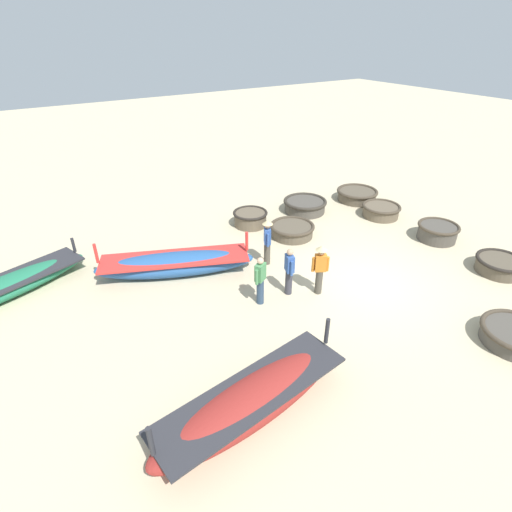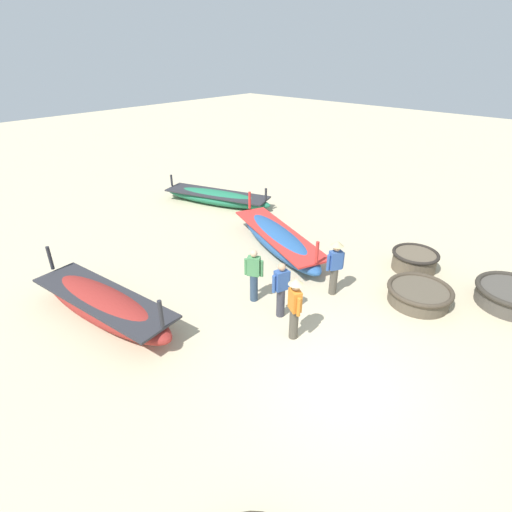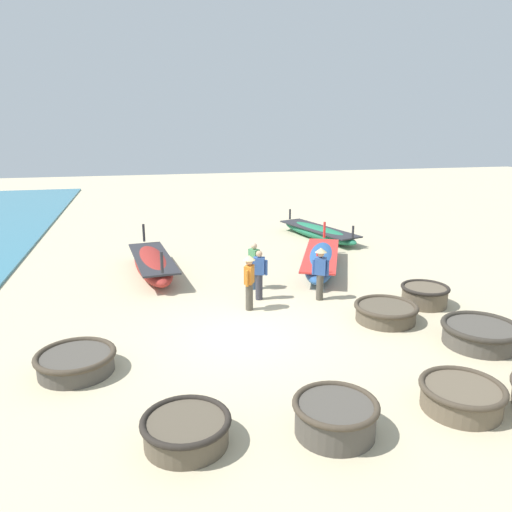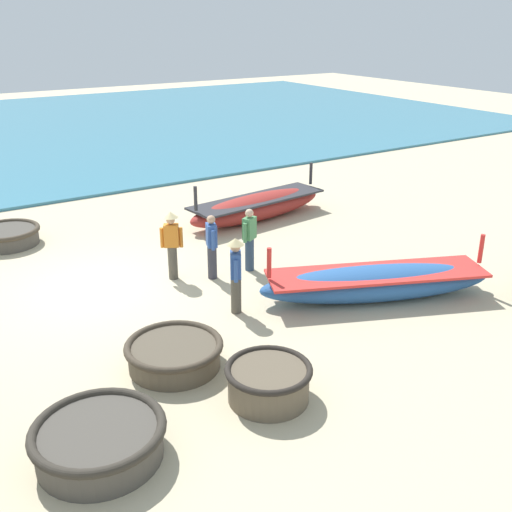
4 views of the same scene
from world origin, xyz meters
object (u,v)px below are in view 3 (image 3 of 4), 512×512
fisherman_with_hat (320,270)px  fisherman_by_coracle (254,265)px  coracle_center (462,396)px  coracle_far_left (425,295)px  coracle_tilted (480,333)px  long_boat_ochre_hull (153,264)px  long_boat_green_hull (318,232)px  coracle_front_left (335,416)px  coracle_nearest (386,312)px  fisherman_crouching (249,279)px  fisherman_standing_right (259,274)px  coracle_upturned (76,361)px  coracle_far_right (186,429)px  long_boat_white_hull (321,260)px

fisherman_with_hat → fisherman_by_coracle: size_ratio=1.06×
fisherman_by_coracle → coracle_center: bearing=-73.1°
coracle_far_left → coracle_tilted: bearing=-92.5°
long_boat_ochre_hull → long_boat_green_hull: bearing=27.8°
fisherman_with_hat → coracle_front_left: bearing=-107.5°
coracle_nearest → fisherman_crouching: (-3.53, 1.65, 0.69)m
fisherman_standing_right → fisherman_by_coracle: same height
fisherman_crouching → coracle_upturned: bearing=-147.9°
coracle_far_left → long_boat_ochre_hull: (-7.92, 4.90, 0.08)m
fisherman_standing_right → coracle_upturned: bearing=-144.0°
coracle_upturned → coracle_far_right: (2.16, -3.09, 0.02)m
coracle_tilted → coracle_far_right: size_ratio=1.22×
coracle_tilted → long_boat_green_hull: 11.78m
coracle_front_left → fisherman_with_hat: bearing=72.5°
long_boat_green_hull → fisherman_crouching: fisherman_crouching is taller
coracle_far_left → long_boat_ochre_hull: bearing=148.3°
coracle_center → long_boat_green_hull: 14.39m
coracle_far_left → fisherman_by_coracle: bearing=151.1°
coracle_far_left → coracle_nearest: coracle_far_left is taller
coracle_far_right → fisherman_with_hat: fisherman_with_hat is taller
coracle_upturned → fisherman_with_hat: bearing=25.0°
coracle_far_left → coracle_far_right: (-7.61, -5.14, -0.05)m
coracle_nearest → long_boat_green_hull: bearing=81.1°
coracle_upturned → coracle_tilted: 9.68m
coracle_front_left → coracle_far_right: bearing=173.9°
coracle_center → fisherman_crouching: 6.72m
long_boat_green_hull → fisherman_crouching: bearing=-121.7°
fisherman_standing_right → coracle_far_left: bearing=-18.4°
long_boat_white_hull → fisherman_with_hat: (-1.09, -2.94, 0.57)m
coracle_tilted → fisherman_crouching: size_ratio=1.15×
coracle_far_right → fisherman_standing_right: (2.85, 6.72, 0.56)m
long_boat_green_hull → coracle_tilted: bearing=-89.8°
coracle_tilted → fisherman_standing_right: bearing=136.7°
coracle_front_left → fisherman_standing_right: bearing=88.1°
long_boat_ochre_hull → fisherman_with_hat: bearing=-37.0°
long_boat_green_hull → fisherman_with_hat: size_ratio=3.16×
fisherman_standing_right → long_boat_white_hull: bearing=40.4°
long_boat_white_hull → long_boat_ochre_hull: long_boat_ochre_hull is taller
coracle_front_left → coracle_nearest: coracle_front_left is taller
coracle_front_left → coracle_center: bearing=4.0°
long_boat_ochre_hull → fisherman_crouching: 4.94m
fisherman_standing_right → fisherman_with_hat: size_ratio=0.94×
fisherman_with_hat → coracle_far_left: bearing=-21.3°
fisherman_by_coracle → fisherman_crouching: bearing=-106.8°
long_boat_white_hull → fisherman_crouching: bearing=-136.0°
coracle_front_left → fisherman_crouching: bearing=92.3°
coracle_tilted → long_boat_ochre_hull: bearing=135.4°
coracle_front_left → long_boat_ochre_hull: 10.72m
long_boat_ochre_hull → fisherman_with_hat: fisherman_with_hat is taller
coracle_far_left → long_boat_green_hull: 8.99m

